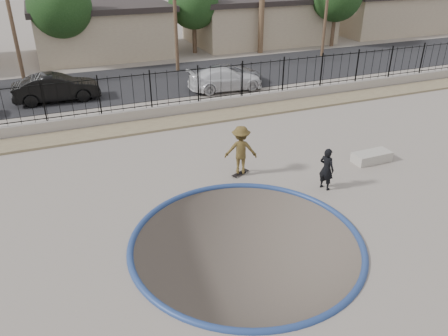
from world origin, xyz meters
name	(u,v)px	position (x,y,z in m)	size (l,w,h in m)	color
ground	(147,127)	(0.00, 12.00, -1.10)	(120.00, 120.00, 2.20)	gray
bowl_pit	(246,242)	(0.00, -1.00, 0.00)	(6.84, 6.84, 1.80)	#493E38
coping_ring	(246,242)	(0.00, -1.00, 0.00)	(7.04, 7.04, 0.20)	navy
rock_strip	(158,125)	(0.00, 9.20, 0.06)	(42.00, 1.60, 0.11)	#91835F
retaining_wall	(152,113)	(0.00, 10.30, 0.30)	(42.00, 0.45, 0.60)	gray
fence	(151,90)	(0.00, 10.30, 1.50)	(40.00, 0.04, 1.80)	black
street	(127,84)	(0.00, 17.00, 0.02)	(90.00, 8.00, 0.04)	black
house_center	(101,29)	(0.00, 26.50, 1.97)	(10.60, 8.60, 3.90)	tan
house_east	(258,19)	(14.00, 26.50, 1.97)	(12.60, 8.60, 3.90)	tan
house_east_far	(382,11)	(28.00, 26.50, 1.97)	(11.60, 8.60, 3.90)	tan
utility_pole_left	(9,7)	(-6.00, 19.00, 4.70)	(1.70, 0.24, 9.00)	#473323
street_tree_left	(60,6)	(-3.00, 23.00, 4.19)	(4.32, 4.32, 6.36)	#473323
street_tree_mid	(193,3)	(7.00, 24.00, 3.84)	(3.96, 3.96, 5.83)	#473323
skater	(241,152)	(1.61, 3.00, 0.94)	(1.22, 0.70, 1.89)	brown
skateboard	(240,173)	(1.61, 3.00, 0.06)	(0.82, 0.52, 0.07)	black
videographer	(327,169)	(4.00, 0.85, 0.79)	(0.58, 0.38, 1.58)	black
concrete_ledge	(372,157)	(7.04, 2.00, 0.20)	(1.60, 0.70, 0.40)	#A7A094
car_b	(56,88)	(-4.27, 15.00, 0.80)	(1.61, 4.63, 1.53)	black
car_c	(225,79)	(5.32, 13.40, 0.70)	(1.85, 4.55, 1.32)	white
car_d	(228,75)	(5.91, 14.41, 0.66)	(2.06, 4.47, 1.24)	gray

